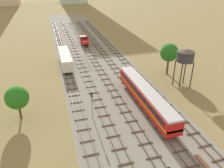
{
  "coord_description": "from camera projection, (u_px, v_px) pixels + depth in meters",
  "views": [
    {
      "loc": [
        -12.35,
        -1.58,
        23.6
      ],
      "look_at": [
        0.0,
        40.79,
        1.5
      ],
      "focal_mm": 35.84,
      "sensor_mm": 36.0,
      "label": 1
    }
  ],
  "objects": [
    {
      "name": "ground_plane",
      "position": [
        97.0,
        66.0,
        63.09
      ],
      "size": [
        480.0,
        480.0,
        0.0
      ],
      "primitive_type": "plane",
      "color": "olive"
    },
    {
      "name": "ballast_bed",
      "position": [
        97.0,
        66.0,
        63.09
      ],
      "size": [
        20.98,
        176.0,
        0.01
      ],
      "primitive_type": "cube",
      "color": "gray",
      "rests_on": "ground"
    },
    {
      "name": "track_far_left",
      "position": [
        66.0,
        67.0,
        61.76
      ],
      "size": [
        2.4,
        126.0,
        0.29
      ],
      "color": "#47382D",
      "rests_on": "ground"
    },
    {
      "name": "track_left",
      "position": [
        81.0,
        65.0,
        62.82
      ],
      "size": [
        2.4,
        126.0,
        0.29
      ],
      "color": "#47382D",
      "rests_on": "ground"
    },
    {
      "name": "track_centre_left",
      "position": [
        96.0,
        64.0,
        63.88
      ],
      "size": [
        2.4,
        126.0,
        0.29
      ],
      "color": "#47382D",
      "rests_on": "ground"
    },
    {
      "name": "track_centre",
      "position": [
        110.0,
        62.0,
        64.95
      ],
      "size": [
        2.4,
        126.0,
        0.29
      ],
      "color": "#47382D",
      "rests_on": "ground"
    },
    {
      "name": "track_centre_right",
      "position": [
        124.0,
        61.0,
        66.01
      ],
      "size": [
        2.4,
        126.0,
        0.29
      ],
      "color": "#47382D",
      "rests_on": "ground"
    },
    {
      "name": "passenger_coach_centre_nearest",
      "position": [
        145.0,
        95.0,
        42.76
      ],
      "size": [
        2.96,
        22.0,
        3.8
      ],
      "color": "red",
      "rests_on": "ground"
    },
    {
      "name": "freight_boxcar_far_left_near",
      "position": [
        65.0,
        58.0,
        61.38
      ],
      "size": [
        2.87,
        14.0,
        3.6
      ],
      "color": "white",
      "rests_on": "ground"
    },
    {
      "name": "shunter_loco_centre_left_mid",
      "position": [
        84.0,
        39.0,
        80.22
      ],
      "size": [
        2.74,
        8.46,
        3.1
      ],
      "color": "red",
      "rests_on": "ground"
    },
    {
      "name": "water_tower",
      "position": [
        186.0,
        56.0,
        48.18
      ],
      "size": [
        3.86,
        3.86,
        8.94
      ],
      "color": "#2D2826",
      "rests_on": "ground"
    },
    {
      "name": "signal_post_nearest",
      "position": [
        84.0,
        48.0,
        67.53
      ],
      "size": [
        0.28,
        0.47,
        4.7
      ],
      "color": "gray",
      "rests_on": "ground"
    },
    {
      "name": "signal_post_near",
      "position": [
        92.0,
        102.0,
        39.06
      ],
      "size": [
        0.28,
        0.47,
        5.3
      ],
      "color": "gray",
      "rests_on": "ground"
    },
    {
      "name": "lineside_tree_0",
      "position": [
        17.0,
        98.0,
        38.54
      ],
      "size": [
        4.09,
        4.09,
        6.28
      ],
      "color": "#4C331E",
      "rests_on": "ground"
    },
    {
      "name": "lineside_tree_1",
      "position": [
        169.0,
        53.0,
        55.28
      ],
      "size": [
        4.51,
        4.51,
        8.1
      ],
      "color": "#4C331E",
      "rests_on": "ground"
    }
  ]
}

